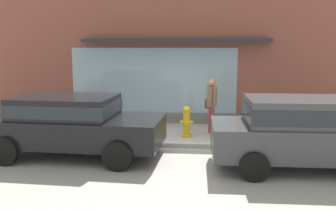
{
  "coord_description": "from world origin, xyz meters",
  "views": [
    {
      "loc": [
        0.97,
        -10.04,
        2.76
      ],
      "look_at": [
        -0.09,
        1.2,
        0.92
      ],
      "focal_mm": 39.8,
      "sensor_mm": 36.0,
      "label": 1
    }
  ],
  "objects_px": {
    "potted_plant_corner_tall": "(319,112)",
    "potted_plant_near_hydrant": "(79,111)",
    "potted_plant_doorstep": "(111,117)",
    "fire_hydrant": "(187,122)",
    "potted_plant_by_entrance": "(293,113)",
    "parked_car_dark_gray": "(308,130)",
    "parked_car_black": "(72,122)",
    "pedestrian_with_handbag": "(211,102)"
  },
  "relations": [
    {
      "from": "fire_hydrant",
      "to": "pedestrian_with_handbag",
      "type": "xyz_separation_m",
      "value": [
        0.74,
        0.47,
        0.54
      ]
    },
    {
      "from": "pedestrian_with_handbag",
      "to": "parked_car_dark_gray",
      "type": "height_order",
      "value": "pedestrian_with_handbag"
    },
    {
      "from": "parked_car_dark_gray",
      "to": "potted_plant_doorstep",
      "type": "relative_size",
      "value": 8.87
    },
    {
      "from": "pedestrian_with_handbag",
      "to": "potted_plant_doorstep",
      "type": "height_order",
      "value": "pedestrian_with_handbag"
    },
    {
      "from": "fire_hydrant",
      "to": "potted_plant_near_hydrant",
      "type": "bearing_deg",
      "value": 159.47
    },
    {
      "from": "parked_car_black",
      "to": "potted_plant_by_entrance",
      "type": "bearing_deg",
      "value": 35.77
    },
    {
      "from": "fire_hydrant",
      "to": "potted_plant_doorstep",
      "type": "relative_size",
      "value": 1.88
    },
    {
      "from": "fire_hydrant",
      "to": "potted_plant_corner_tall",
      "type": "xyz_separation_m",
      "value": [
        4.32,
        1.56,
        0.08
      ]
    },
    {
      "from": "fire_hydrant",
      "to": "potted_plant_by_entrance",
      "type": "relative_size",
      "value": 1.03
    },
    {
      "from": "potted_plant_corner_tall",
      "to": "potted_plant_near_hydrant",
      "type": "distance_m",
      "value": 8.16
    },
    {
      "from": "parked_car_dark_gray",
      "to": "potted_plant_near_hydrant",
      "type": "relative_size",
      "value": 4.53
    },
    {
      "from": "parked_car_black",
      "to": "potted_plant_corner_tall",
      "type": "bearing_deg",
      "value": 31.04
    },
    {
      "from": "pedestrian_with_handbag",
      "to": "potted_plant_by_entrance",
      "type": "xyz_separation_m",
      "value": [
        2.81,
        1.37,
        -0.57
      ]
    },
    {
      "from": "fire_hydrant",
      "to": "potted_plant_doorstep",
      "type": "bearing_deg",
      "value": 151.43
    },
    {
      "from": "potted_plant_near_hydrant",
      "to": "potted_plant_doorstep",
      "type": "bearing_deg",
      "value": 1.52
    },
    {
      "from": "parked_car_black",
      "to": "parked_car_dark_gray",
      "type": "bearing_deg",
      "value": -2.0
    },
    {
      "from": "parked_car_dark_gray",
      "to": "potted_plant_near_hydrant",
      "type": "height_order",
      "value": "parked_car_dark_gray"
    },
    {
      "from": "parked_car_dark_gray",
      "to": "potted_plant_doorstep",
      "type": "bearing_deg",
      "value": 141.82
    },
    {
      "from": "parked_car_black",
      "to": "potted_plant_near_hydrant",
      "type": "distance_m",
      "value": 3.86
    },
    {
      "from": "potted_plant_corner_tall",
      "to": "potted_plant_doorstep",
      "type": "distance_m",
      "value": 7.02
    },
    {
      "from": "potted_plant_corner_tall",
      "to": "parked_car_dark_gray",
      "type": "bearing_deg",
      "value": -109.65
    },
    {
      "from": "potted_plant_corner_tall",
      "to": "potted_plant_near_hydrant",
      "type": "bearing_deg",
      "value": -179.16
    },
    {
      "from": "fire_hydrant",
      "to": "potted_plant_doorstep",
      "type": "height_order",
      "value": "fire_hydrant"
    },
    {
      "from": "pedestrian_with_handbag",
      "to": "parked_car_black",
      "type": "distance_m",
      "value": 4.43
    },
    {
      "from": "pedestrian_with_handbag",
      "to": "parked_car_dark_gray",
      "type": "xyz_separation_m",
      "value": [
        2.05,
        -3.19,
        -0.1
      ]
    },
    {
      "from": "fire_hydrant",
      "to": "potted_plant_by_entrance",
      "type": "bearing_deg",
      "value": 27.48
    },
    {
      "from": "parked_car_dark_gray",
      "to": "potted_plant_by_entrance",
      "type": "xyz_separation_m",
      "value": [
        0.76,
        4.56,
        -0.47
      ]
    },
    {
      "from": "potted_plant_doorstep",
      "to": "parked_car_black",
      "type": "bearing_deg",
      "value": -90.96
    },
    {
      "from": "potted_plant_corner_tall",
      "to": "potted_plant_doorstep",
      "type": "height_order",
      "value": "potted_plant_corner_tall"
    },
    {
      "from": "potted_plant_corner_tall",
      "to": "potted_plant_near_hydrant",
      "type": "xyz_separation_m",
      "value": [
        -8.16,
        -0.12,
        -0.08
      ]
    },
    {
      "from": "fire_hydrant",
      "to": "potted_plant_corner_tall",
      "type": "relative_size",
      "value": 0.82
    },
    {
      "from": "potted_plant_doorstep",
      "to": "potted_plant_by_entrance",
      "type": "height_order",
      "value": "potted_plant_by_entrance"
    },
    {
      "from": "parked_car_dark_gray",
      "to": "potted_plant_by_entrance",
      "type": "bearing_deg",
      "value": 79.68
    },
    {
      "from": "potted_plant_near_hydrant",
      "to": "potted_plant_by_entrance",
      "type": "bearing_deg",
      "value": 3.17
    },
    {
      "from": "fire_hydrant",
      "to": "potted_plant_doorstep",
      "type": "distance_m",
      "value": 3.08
    },
    {
      "from": "fire_hydrant",
      "to": "potted_plant_corner_tall",
      "type": "bearing_deg",
      "value": 19.82
    },
    {
      "from": "potted_plant_corner_tall",
      "to": "potted_plant_by_entrance",
      "type": "xyz_separation_m",
      "value": [
        -0.77,
        0.29,
        -0.11
      ]
    },
    {
      "from": "parked_car_black",
      "to": "potted_plant_doorstep",
      "type": "height_order",
      "value": "parked_car_black"
    },
    {
      "from": "fire_hydrant",
      "to": "parked_car_dark_gray",
      "type": "relative_size",
      "value": 0.21
    },
    {
      "from": "pedestrian_with_handbag",
      "to": "parked_car_dark_gray",
      "type": "relative_size",
      "value": 0.39
    },
    {
      "from": "fire_hydrant",
      "to": "potted_plant_corner_tall",
      "type": "height_order",
      "value": "potted_plant_corner_tall"
    },
    {
      "from": "fire_hydrant",
      "to": "potted_plant_by_entrance",
      "type": "distance_m",
      "value": 4.0
    }
  ]
}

